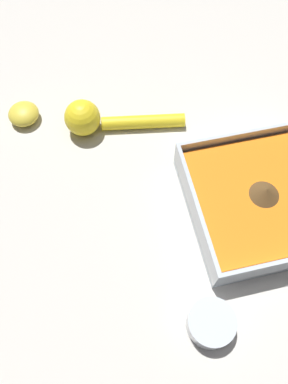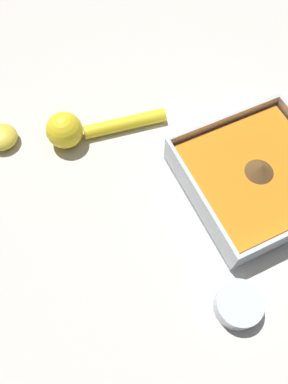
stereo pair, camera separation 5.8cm
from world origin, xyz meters
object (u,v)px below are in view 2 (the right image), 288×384
(spice_bowl, at_px, (238,305))
(lemon_squeezer, at_px, (81,128))
(square_dish, at_px, (256,178))
(lemon_half, at_px, (2,137))

(spice_bowl, bearing_deg, lemon_squeezer, -165.92)
(square_dish, relative_size, spice_bowl, 3.35)
(spice_bowl, distance_m, lemon_squeezer, 0.38)
(spice_bowl, height_order, lemon_half, spice_bowl)
(lemon_half, bearing_deg, spice_bowl, 27.96)
(spice_bowl, bearing_deg, lemon_half, -152.04)
(lemon_squeezer, bearing_deg, lemon_half, -11.65)
(square_dish, distance_m, lemon_half, 0.44)
(spice_bowl, xyz_separation_m, lemon_squeezer, (-0.37, -0.09, 0.01))
(lemon_half, bearing_deg, lemon_squeezer, 69.01)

